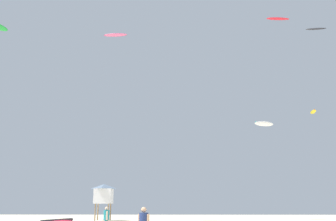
# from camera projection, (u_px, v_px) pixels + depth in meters

# --- Properties ---
(person_midground) EXTENTS (0.37, 0.52, 1.63)m
(person_midground) POSITION_uv_depth(u_px,v_px,m) (106.00, 218.00, 23.43)
(person_midground) COLOR teal
(person_midground) RESTS_ON ground
(lifeguard_tower) EXTENTS (2.30, 2.30, 4.15)m
(lifeguard_tower) POSITION_uv_depth(u_px,v_px,m) (104.00, 194.00, 43.19)
(lifeguard_tower) COLOR #8C704C
(lifeguard_tower) RESTS_ON ground
(kite_aloft_0) EXTENTS (2.41, 0.89, 0.39)m
(kite_aloft_0) POSITION_uv_depth(u_px,v_px,m) (278.00, 19.00, 37.01)
(kite_aloft_0) COLOR red
(kite_aloft_3) EXTENTS (2.87, 1.77, 0.69)m
(kite_aloft_3) POSITION_uv_depth(u_px,v_px,m) (264.00, 124.00, 46.66)
(kite_aloft_3) COLOR white
(kite_aloft_4) EXTENTS (2.97, 0.99, 0.35)m
(kite_aloft_4) POSITION_uv_depth(u_px,v_px,m) (115.00, 35.00, 44.84)
(kite_aloft_4) COLOR #E5598C
(kite_aloft_5) EXTENTS (3.09, 1.17, 0.66)m
(kite_aloft_5) POSITION_uv_depth(u_px,v_px,m) (316.00, 29.00, 55.29)
(kite_aloft_5) COLOR #2D2D33
(kite_aloft_6) EXTENTS (1.06, 2.41, 0.30)m
(kite_aloft_6) POSITION_uv_depth(u_px,v_px,m) (313.00, 112.00, 51.68)
(kite_aloft_6) COLOR yellow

